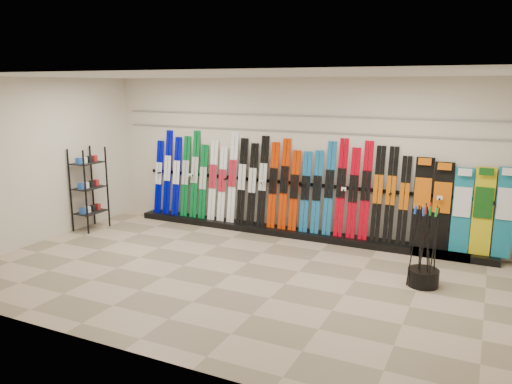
% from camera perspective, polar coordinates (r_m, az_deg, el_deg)
% --- Properties ---
extents(floor, '(8.00, 8.00, 0.00)m').
position_cam_1_polar(floor, '(7.81, -2.79, -9.36)').
color(floor, gray).
rests_on(floor, ground).
extents(back_wall, '(8.00, 0.00, 8.00)m').
position_cam_1_polar(back_wall, '(9.64, 4.20, 3.99)').
color(back_wall, beige).
rests_on(back_wall, floor).
extents(left_wall, '(0.00, 5.00, 5.00)m').
position_cam_1_polar(left_wall, '(9.92, -23.71, 3.23)').
color(left_wall, beige).
rests_on(left_wall, floor).
extents(ceiling, '(8.00, 8.00, 0.00)m').
position_cam_1_polar(ceiling, '(7.27, -3.04, 13.21)').
color(ceiling, silver).
rests_on(ceiling, back_wall).
extents(ski_rack_base, '(8.00, 0.40, 0.12)m').
position_cam_1_polar(ski_rack_base, '(9.67, 4.84, -4.74)').
color(ski_rack_base, black).
rests_on(ski_rack_base, floor).
extents(skis, '(5.38, 0.28, 1.81)m').
position_cam_1_polar(skis, '(9.77, 1.37, 0.88)').
color(skis, '#0004B2').
rests_on(skis, ski_rack_base).
extents(snowboards, '(1.57, 0.24, 1.54)m').
position_cam_1_polar(snowboards, '(8.98, 22.35, -1.73)').
color(snowboards, black).
rests_on(snowboards, ski_rack_base).
extents(accessory_rack, '(0.40, 0.60, 1.65)m').
position_cam_1_polar(accessory_rack, '(10.51, -18.53, 0.33)').
color(accessory_rack, black).
rests_on(accessory_rack, floor).
extents(pole_bin, '(0.44, 0.44, 0.25)m').
position_cam_1_polar(pole_bin, '(7.74, 18.55, -9.24)').
color(pole_bin, black).
rests_on(pole_bin, floor).
extents(ski_poles, '(0.38, 0.41, 1.18)m').
position_cam_1_polar(ski_poles, '(7.55, 18.77, -5.88)').
color(ski_poles, black).
rests_on(ski_poles, pole_bin).
extents(slatwall_rail_0, '(7.60, 0.02, 0.03)m').
position_cam_1_polar(slatwall_rail_0, '(9.56, 4.21, 6.94)').
color(slatwall_rail_0, gray).
rests_on(slatwall_rail_0, back_wall).
extents(slatwall_rail_1, '(7.60, 0.02, 0.03)m').
position_cam_1_polar(slatwall_rail_1, '(9.54, 4.23, 8.74)').
color(slatwall_rail_1, gray).
rests_on(slatwall_rail_1, back_wall).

